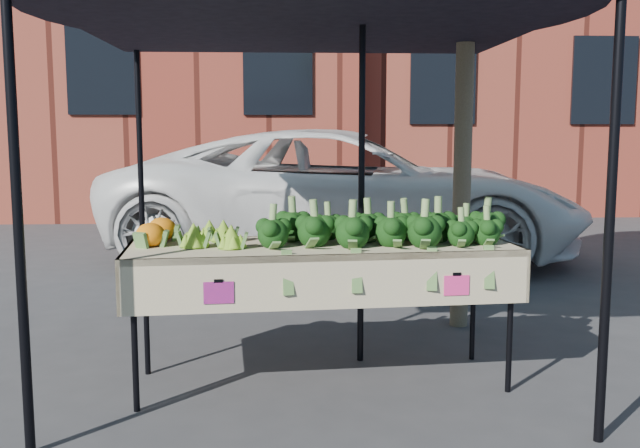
{
  "coord_description": "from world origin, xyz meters",
  "views": [
    {
      "loc": [
        -0.37,
        -4.5,
        1.59
      ],
      "look_at": [
        -0.15,
        0.06,
        1.0
      ],
      "focal_mm": 39.68,
      "sensor_mm": 36.0,
      "label": 1
    }
  ],
  "objects_px": {
    "table": "(322,314)",
    "canopy": "(310,165)",
    "vehicle": "(346,21)",
    "street_tree": "(465,68)"
  },
  "relations": [
    {
      "from": "street_tree",
      "to": "vehicle",
      "type": "bearing_deg",
      "value": 102.09
    },
    {
      "from": "table",
      "to": "vehicle",
      "type": "xyz_separation_m",
      "value": [
        0.53,
        4.5,
        2.49
      ]
    },
    {
      "from": "table",
      "to": "canopy",
      "type": "distance_m",
      "value": 1.05
    },
    {
      "from": "canopy",
      "to": "vehicle",
      "type": "bearing_deg",
      "value": 81.72
    },
    {
      "from": "canopy",
      "to": "vehicle",
      "type": "xyz_separation_m",
      "value": [
        0.58,
        3.99,
        1.57
      ]
    },
    {
      "from": "table",
      "to": "canopy",
      "type": "height_order",
      "value": "canopy"
    },
    {
      "from": "vehicle",
      "to": "street_tree",
      "type": "distance_m",
      "value": 3.37
    },
    {
      "from": "vehicle",
      "to": "table",
      "type": "bearing_deg",
      "value": -177.2
    },
    {
      "from": "vehicle",
      "to": "canopy",
      "type": "bearing_deg",
      "value": -178.83
    },
    {
      "from": "canopy",
      "to": "street_tree",
      "type": "distance_m",
      "value": 1.66
    }
  ]
}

